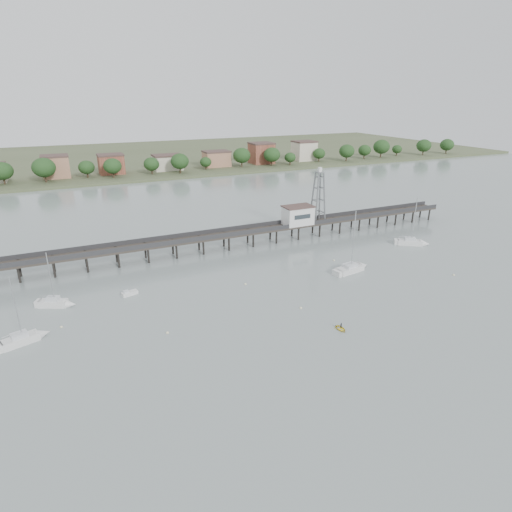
# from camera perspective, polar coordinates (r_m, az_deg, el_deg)

# --- Properties ---
(ground_plane) EXTENTS (500.00, 500.00, 0.00)m
(ground_plane) POSITION_cam_1_polar(r_m,az_deg,el_deg) (65.28, 12.95, -15.90)
(ground_plane) COLOR gray
(ground_plane) RESTS_ON ground
(pier) EXTENTS (150.00, 5.00, 5.50)m
(pier) POSITION_cam_1_polar(r_m,az_deg,el_deg) (111.44, -5.67, 2.60)
(pier) COLOR #2D2823
(pier) RESTS_ON ground
(pier_building) EXTENTS (8.40, 5.40, 5.30)m
(pier_building) POSITION_cam_1_polar(r_m,az_deg,el_deg) (120.64, 5.60, 5.45)
(pier_building) COLOR silver
(pier_building) RESTS_ON ground
(lattice_tower) EXTENTS (3.20, 3.20, 15.50)m
(lattice_tower) POSITION_cam_1_polar(r_m,az_deg,el_deg) (122.88, 8.32, 7.75)
(lattice_tower) COLOR slate
(lattice_tower) RESTS_ON ground
(sailboat_b) EXTENTS (7.16, 4.81, 11.62)m
(sailboat_b) POSITION_cam_1_polar(r_m,az_deg,el_deg) (91.20, -24.84, -5.75)
(sailboat_b) COLOR silver
(sailboat_b) RESTS_ON ground
(sailboat_a) EXTENTS (7.79, 4.49, 12.45)m
(sailboat_a) POSITION_cam_1_polar(r_m,az_deg,el_deg) (81.34, -28.15, -9.60)
(sailboat_a) COLOR silver
(sailboat_a) RESTS_ON ground
(sailboat_c) EXTENTS (9.67, 4.31, 15.31)m
(sailboat_c) POSITION_cam_1_polar(r_m,az_deg,el_deg) (101.76, 13.00, -1.56)
(sailboat_c) COLOR silver
(sailboat_c) RESTS_ON ground
(sailboat_e) EXTENTS (8.33, 6.80, 13.90)m
(sailboat_e) POSITION_cam_1_polar(r_m,az_deg,el_deg) (123.67, 20.42, 1.67)
(sailboat_e) COLOR silver
(sailboat_e) RESTS_ON ground
(white_tender) EXTENTS (3.42, 2.06, 1.24)m
(white_tender) POSITION_cam_1_polar(r_m,az_deg,el_deg) (91.17, -16.54, -4.79)
(white_tender) COLOR silver
(white_tender) RESTS_ON ground
(yellow_dinghy) EXTENTS (1.78, 0.53, 2.49)m
(yellow_dinghy) POSITION_cam_1_polar(r_m,az_deg,el_deg) (76.97, 11.22, -9.60)
(yellow_dinghy) COLOR yellow
(yellow_dinghy) RESTS_ON ground
(dinghy_occupant) EXTENTS (0.43, 1.11, 0.26)m
(dinghy_occupant) POSITION_cam_1_polar(r_m,az_deg,el_deg) (76.97, 11.22, -9.60)
(dinghy_occupant) COLOR black
(dinghy_occupant) RESTS_ON ground
(mooring_buoys) EXTENTS (82.00, 19.50, 0.39)m
(mooring_buoys) POSITION_cam_1_polar(r_m,az_deg,el_deg) (87.77, 2.27, -5.12)
(mooring_buoys) COLOR beige
(mooring_buoys) RESTS_ON ground
(far_shore) EXTENTS (500.00, 170.00, 10.40)m
(far_shore) POSITION_cam_1_polar(r_m,az_deg,el_deg) (284.46, -17.95, 12.28)
(far_shore) COLOR #475133
(far_shore) RESTS_ON ground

